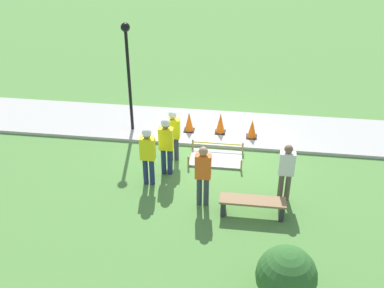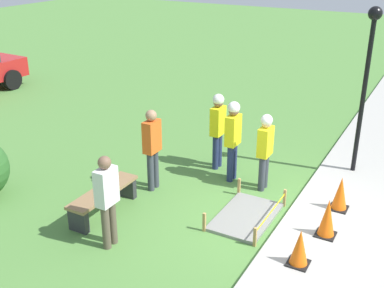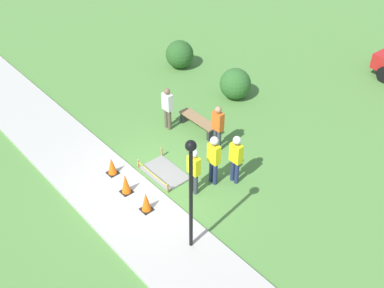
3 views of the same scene
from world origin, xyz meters
The scene contains 14 objects.
ground_plane centered at (0.00, 0.00, 0.00)m, with size 60.00×60.00×0.00m, color #51843D.
sidewalk centered at (0.00, -1.19, 0.05)m, with size 28.00×2.38×0.10m.
wet_concrete_patch centered at (-0.20, 0.66, 0.04)m, with size 1.59×1.02×0.37m.
traffic_cone_near_patch centered at (-1.22, -0.66, 0.41)m, with size 0.34×0.34×0.62m.
traffic_cone_far_patch centered at (-0.20, -0.83, 0.45)m, with size 0.34×0.34×0.70m.
traffic_cone_sidewalk_edge centered at (0.82, -0.82, 0.43)m, with size 0.34×0.34×0.66m.
park_bench centered at (-1.33, 3.13, 0.34)m, with size 1.66×0.44×0.48m.
worker_supervisor centered at (1.54, 2.13, 1.05)m, with size 0.40×0.25×1.76m.
worker_assistant centered at (1.14, 1.57, 1.07)m, with size 0.40×0.26×1.79m.
worker_trainee centered at (1.07, 0.82, 0.97)m, with size 0.40×0.24×1.66m.
bystander_in_orange_shirt centered at (-0.04, 2.85, 0.99)m, with size 0.40×0.23×1.75m.
bystander_in_gray_shirt centered at (-2.13, 2.36, 0.95)m, with size 0.40×0.22×1.68m.
lamppost_near centered at (2.69, -0.70, 2.46)m, with size 0.28×0.28×3.56m.
shrub_rounded_mid centered at (-2.05, 5.72, 0.62)m, with size 1.25×1.25×1.25m.
Camera 1 is at (-1.08, 12.80, 7.87)m, focal length 45.00 mm.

